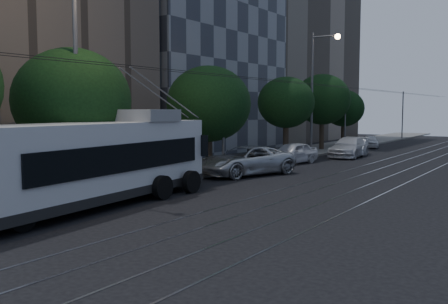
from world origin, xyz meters
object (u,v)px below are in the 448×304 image
Objects in this scene: streetlamp_near at (82,38)px; streetlamp_far at (317,82)px; car_white_a at (292,153)px; car_white_b at (349,147)px; car_white_d at (370,141)px; pickup_silver at (245,161)px; trolleybus at (95,162)px; car_white_c at (357,147)px.

streetlamp_far is (0.25, 23.39, -0.78)m from streetlamp_near.
car_white_b is (1.60, 6.88, 0.03)m from car_white_a.
car_white_d is 0.33× the size of streetlamp_near.
streetlamp_far is at bearing 113.98° from pickup_silver.
streetlamp_near reaches higher than car_white_b.
trolleybus is 11.26m from pickup_silver.
streetlamp_near is (-1.48, -10.53, 5.93)m from pickup_silver.
car_white_a is 8.97m from car_white_c.
pickup_silver is 12.17m from streetlamp_near.
trolleybus is at bearing -71.87° from pickup_silver.
trolleybus reaches higher than car_white_d.
car_white_a is 17.30m from car_white_d.
car_white_c is at bearing 104.19° from pickup_silver.
pickup_silver is at bearing -107.56° from car_white_d.
car_white_a is at bearing -107.44° from car_white_b.
car_white_a is 0.39× the size of streetlamp_near.
streetlamp_far is at bearing 89.39° from streetlamp_near.
car_white_b is 10.53m from car_white_d.
car_white_c is (0.00, 1.94, -0.12)m from car_white_b.
pickup_silver is 0.53× the size of streetlamp_near.
pickup_silver is 6.94m from car_white_a.
pickup_silver is 1.50× the size of car_white_c.
streetlamp_near reaches higher than trolleybus.
streetlamp_far is (-1.17, 24.09, 4.22)m from trolleybus.
streetlamp_far is at bearing -142.77° from car_white_c.
car_white_c is 6.52m from streetlamp_far.
streetlamp_near is (-2.67, -26.28, 6.11)m from car_white_c.
pickup_silver is 13.91m from streetlamp_far.
trolleybus reaches higher than car_white_b.
trolleybus is 5.25m from streetlamp_near.
pickup_silver is 1.36× the size of car_white_a.
car_white_a is 1.10× the size of car_white_c.
streetlamp_near is at bearing -79.54° from pickup_silver.
car_white_b is at bearing 103.59° from pickup_silver.
pickup_silver reaches higher than car_white_c.
car_white_a is at bearing -108.54° from car_white_d.
car_white_d is at bearing 109.48° from pickup_silver.
car_white_d is 35.31m from streetlamp_near.
car_white_d is at bearing 99.41° from car_white_a.
car_white_d is (-1.60, 8.47, -0.04)m from car_white_c.
car_white_c is 0.36× the size of streetlamp_near.
streetlamp_far is (-2.42, -2.89, 5.32)m from car_white_c.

